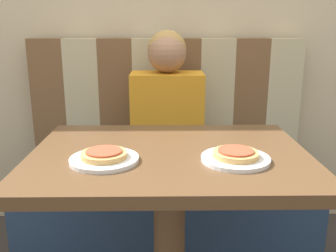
{
  "coord_description": "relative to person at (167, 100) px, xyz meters",
  "views": [
    {
      "loc": [
        -0.02,
        -1.06,
        1.07
      ],
      "look_at": [
        0.0,
        0.31,
        0.7
      ],
      "focal_mm": 40.0,
      "sensor_mm": 36.0,
      "label": 1
    }
  ],
  "objects": [
    {
      "name": "dining_table",
      "position": [
        0.0,
        -0.62,
        -0.15
      ],
      "size": [
        0.83,
        0.61,
        0.7
      ],
      "color": "brown",
      "rests_on": "ground_plane"
    },
    {
      "name": "pizza_left",
      "position": [
        -0.18,
        -0.7,
        -0.01
      ],
      "size": [
        0.13,
        0.13,
        0.02
      ],
      "color": "tan",
      "rests_on": "plate_left"
    },
    {
      "name": "booth_seat",
      "position": [
        0.0,
        -0.0,
        -0.52
      ],
      "size": [
        1.37,
        0.51,
        0.44
      ],
      "color": "navy",
      "rests_on": "ground_plane"
    },
    {
      "name": "person",
      "position": [
        0.0,
        0.0,
        0.0
      ],
      "size": [
        0.33,
        0.2,
        0.61
      ],
      "color": "orange",
      "rests_on": "booth_seat"
    },
    {
      "name": "pizza_right",
      "position": [
        0.18,
        -0.7,
        -0.01
      ],
      "size": [
        0.13,
        0.13,
        0.02
      ],
      "color": "tan",
      "rests_on": "plate_right"
    },
    {
      "name": "plate_right",
      "position": [
        0.18,
        -0.7,
        -0.03
      ],
      "size": [
        0.19,
        0.19,
        0.01
      ],
      "color": "white",
      "rests_on": "dining_table"
    },
    {
      "name": "booth_backrest",
      "position": [
        0.0,
        0.22,
        -0.01
      ],
      "size": [
        1.37,
        0.08,
        0.56
      ],
      "color": "brown",
      "rests_on": "booth_seat"
    },
    {
      "name": "plate_left",
      "position": [
        -0.18,
        -0.7,
        -0.03
      ],
      "size": [
        0.19,
        0.19,
        0.01
      ],
      "color": "white",
      "rests_on": "dining_table"
    }
  ]
}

